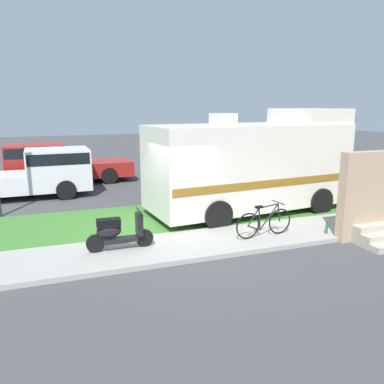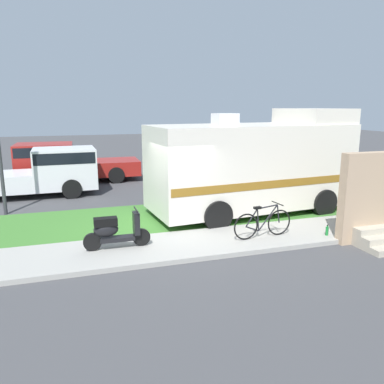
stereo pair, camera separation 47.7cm
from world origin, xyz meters
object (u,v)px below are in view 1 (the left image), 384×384
Objects in this scene: pickup_truck_near at (37,172)px; scooter at (117,232)px; bicycle at (264,222)px; bottle_green at (326,229)px; motorhome_rv at (251,164)px; pickup_truck_far at (56,162)px.

scooter is at bearing -74.98° from pickup_truck_near.
pickup_truck_near is (-1.97, 7.33, 0.42)m from scooter.
bottle_green is (1.75, -0.38, -0.27)m from bicycle.
motorhome_rv is at bearing 25.21° from scooter.
pickup_truck_near reaches higher than bottle_green.
pickup_truck_near reaches higher than pickup_truck_far.
motorhome_rv reaches higher than pickup_truck_far.
scooter is 0.95× the size of bicycle.
bicycle is at bearing -5.34° from scooter.
bicycle is 0.32× the size of pickup_truck_near.
motorhome_rv is 9.84m from pickup_truck_far.
pickup_truck_far is at bearing 116.08° from bicycle.
scooter is at bearing 174.66° from bicycle.
bottle_green is at bearing -76.46° from motorhome_rv.
pickup_truck_far is 19.09× the size of bottle_green.
motorhome_rv is 8.52m from pickup_truck_near.
bottle_green is at bearing -7.56° from scooter.
bicycle is at bearing -52.84° from pickup_truck_near.
pickup_truck_near is 2.78m from pickup_truck_far.
pickup_truck_far is at bearing 128.32° from motorhome_rv.
pickup_truck_far is 12.75m from bottle_green.
motorhome_rv reaches higher than bicycle.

